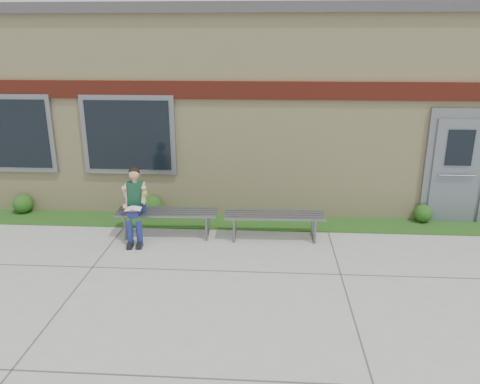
{
  "coord_description": "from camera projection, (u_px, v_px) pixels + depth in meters",
  "views": [
    {
      "loc": [
        -0.17,
        -6.19,
        3.52
      ],
      "look_at": [
        -0.67,
        1.7,
        0.95
      ],
      "focal_mm": 35.0,
      "sensor_mm": 36.0,
      "label": 1
    }
  ],
  "objects": [
    {
      "name": "shrub_west",
      "position": [
        23.0,
        204.0,
        9.91
      ],
      "size": [
        0.41,
        0.41,
        0.41
      ],
      "primitive_type": "sphere",
      "color": "#124415",
      "rests_on": "grass_strip"
    },
    {
      "name": "ground",
      "position": [
        278.0,
        289.0,
        6.95
      ],
      "size": [
        80.0,
        80.0,
        0.0
      ],
      "primitive_type": "plane",
      "color": "#9E9E99",
      "rests_on": "ground"
    },
    {
      "name": "girl",
      "position": [
        135.0,
        203.0,
        8.48
      ],
      "size": [
        0.48,
        0.78,
        1.34
      ],
      "rotation": [
        0.0,
        0.0,
        0.11
      ],
      "color": "navy",
      "rests_on": "ground"
    },
    {
      "name": "shrub_east",
      "position": [
        423.0,
        213.0,
        9.41
      ],
      "size": [
        0.37,
        0.37,
        0.37
      ],
      "primitive_type": "sphere",
      "color": "#124415",
      "rests_on": "grass_strip"
    },
    {
      "name": "bench_left",
      "position": [
        167.0,
        217.0,
        8.74
      ],
      "size": [
        1.89,
        0.59,
        0.49
      ],
      "rotation": [
        0.0,
        0.0,
        0.04
      ],
      "color": "slate",
      "rests_on": "ground"
    },
    {
      "name": "school_building",
      "position": [
        277.0,
        98.0,
        11.98
      ],
      "size": [
        16.2,
        6.22,
        4.2
      ],
      "color": "beige",
      "rests_on": "ground"
    },
    {
      "name": "grass_strip",
      "position": [
        276.0,
        223.0,
        9.41
      ],
      "size": [
        16.0,
        0.8,
        0.02
      ],
      "primitive_type": "cube",
      "color": "#124415",
      "rests_on": "ground"
    },
    {
      "name": "shrub_mid",
      "position": [
        152.0,
        206.0,
        9.74
      ],
      "size": [
        0.43,
        0.43,
        0.43
      ],
      "primitive_type": "sphere",
      "color": "#124415",
      "rests_on": "grass_strip"
    },
    {
      "name": "bench_right",
      "position": [
        274.0,
        220.0,
        8.62
      ],
      "size": [
        1.85,
        0.56,
        0.48
      ],
      "rotation": [
        0.0,
        0.0,
        0.03
      ],
      "color": "slate",
      "rests_on": "ground"
    }
  ]
}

